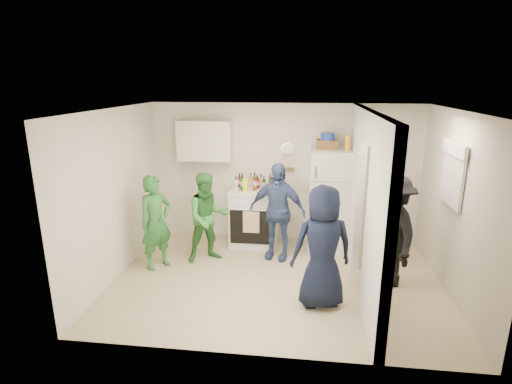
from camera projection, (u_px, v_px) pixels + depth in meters
The scene contains 38 objects.
floor at pixel (276, 281), 5.94m from camera, with size 4.80×4.80×0.00m, color tan.
wall_back at pixel (284, 173), 7.23m from camera, with size 4.80×4.80×0.00m, color silver.
wall_front at pixel (266, 250), 3.98m from camera, with size 4.80×4.80×0.00m, color silver.
wall_left at pixel (115, 195), 5.88m from camera, with size 3.40×3.40×0.00m, color silver.
wall_right at pixel (457, 207), 5.33m from camera, with size 3.40×3.40×0.00m, color silver.
ceiling at pixel (279, 110), 5.27m from camera, with size 4.80×4.80×0.00m, color white.
partition_pier_back at pixel (355, 184), 6.52m from camera, with size 0.12×1.20×2.50m, color silver.
partition_pier_front at pixel (379, 233), 4.42m from camera, with size 0.12×1.20×2.50m, color silver.
partition_header at pixel (371, 127), 5.18m from camera, with size 0.12×1.00×0.40m, color silver.
stove at pixel (254, 217), 7.17m from camera, with size 0.86×0.71×1.02m, color white.
upper_cabinet at pixel (205, 140), 7.06m from camera, with size 0.95×0.34×0.70m, color silver.
fridge at pixel (330, 200), 6.89m from camera, with size 0.73×0.71×1.77m, color silver.
wicker_basket at pixel (327, 144), 6.69m from camera, with size 0.35×0.25×0.15m, color brown.
blue_bowl at pixel (328, 136), 6.65m from camera, with size 0.24×0.24×0.11m, color #16329B.
yellow_cup_stack_top at pixel (348, 143), 6.49m from camera, with size 0.09×0.09×0.25m, color #FFAF15.
wall_clock at pixel (287, 149), 7.08m from camera, with size 0.22×0.22×0.03m, color white.
spice_shelf at pixel (284, 169), 7.15m from camera, with size 0.35×0.08×0.03m, color olive.
nook_window at pixel (454, 174), 5.41m from camera, with size 0.03×0.70×0.80m, color black.
nook_window_frame at pixel (453, 174), 5.41m from camera, with size 0.04×0.76×0.86m, color white.
nook_valance at pixel (454, 149), 5.32m from camera, with size 0.04×0.82×0.18m, color white.
yellow_cup_stack_stove at pixel (245, 186), 6.81m from camera, with size 0.09×0.09×0.25m, color #F9FF15.
red_cup at pixel (265, 190), 6.80m from camera, with size 0.09×0.09×0.12m, color red.
person_green_left at pixel (156, 223), 6.19m from camera, with size 0.55×0.36×1.50m, color #2F7735.
person_green_center at pixel (208, 217), 6.45m from camera, with size 0.72×0.56×1.48m, color #398139.
person_denim at pixel (277, 211), 6.52m from camera, with size 0.95×0.40×1.62m, color #3C5883.
person_navy at pixel (322, 247), 5.11m from camera, with size 0.80×0.52×1.63m, color black.
person_nook at pixel (391, 231), 5.64m from camera, with size 1.07×0.61×1.65m, color black.
bottle_a at pixel (240, 180), 7.17m from camera, with size 0.08×0.08×0.25m, color maroon.
bottle_b at pixel (243, 182), 6.95m from camera, with size 0.07×0.07×0.30m, color #1A4E1A.
bottle_c at pixel (251, 180), 7.17m from camera, with size 0.06×0.06×0.25m, color #9FA6AC.
bottle_d at pixel (255, 181), 6.94m from camera, with size 0.07×0.07×0.32m, color #642B11.
bottle_e at pixel (261, 181), 7.15m from camera, with size 0.07×0.07×0.25m, color #ACB2BF.
bottle_f at pixel (264, 183), 7.00m from camera, with size 0.06×0.06×0.25m, color #1A3513.
bottle_g at pixel (270, 181), 7.11m from camera, with size 0.06×0.06×0.27m, color brown.
bottle_h at pixel (236, 184), 6.91m from camera, with size 0.07×0.07×0.26m, color silver.
bottle_i at pixel (257, 182), 7.08m from camera, with size 0.08×0.08×0.24m, color maroon.
bottle_j at pixel (271, 184), 6.89m from camera, with size 0.08×0.08×0.25m, color #1D543A.
bottle_k at pixel (242, 182), 7.08m from camera, with size 0.06×0.06×0.25m, color brown.
Camera 1 is at (0.35, -5.36, 2.89)m, focal length 28.00 mm.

